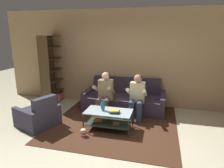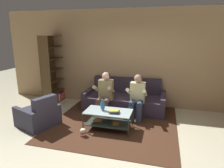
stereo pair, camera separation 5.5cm
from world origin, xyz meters
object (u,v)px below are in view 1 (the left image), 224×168
(book_stack, at_px, (114,112))
(armchair, at_px, (38,116))
(couch, at_px, (124,100))
(person_seated_left, at_px, (105,93))
(popcorn_tub, at_px, (83,133))
(bookshelf, at_px, (53,76))
(vase, at_px, (103,105))
(person_seated_right, at_px, (137,95))
(coffee_table, at_px, (108,117))

(book_stack, distance_m, armchair, 1.87)
(couch, xyz_separation_m, person_seated_left, (-0.44, -0.57, 0.36))
(person_seated_left, height_order, popcorn_tub, person_seated_left)
(book_stack, height_order, bookshelf, bookshelf)
(couch, height_order, vase, couch)
(book_stack, bearing_deg, person_seated_right, 65.64)
(book_stack, bearing_deg, vase, 162.27)
(person_seated_right, bearing_deg, person_seated_left, 179.89)
(coffee_table, xyz_separation_m, bookshelf, (-2.26, 1.51, 0.55))
(coffee_table, bearing_deg, person_seated_left, 111.81)
(person_seated_right, distance_m, armchair, 2.50)
(person_seated_left, distance_m, armchair, 1.76)
(armchair, bearing_deg, person_seated_left, 36.84)
(coffee_table, xyz_separation_m, book_stack, (0.17, -0.08, 0.19))
(armchair, bearing_deg, popcorn_tub, -10.61)
(person_seated_right, xyz_separation_m, popcorn_tub, (-0.99, -1.26, -0.54))
(vase, relative_size, armchair, 0.25)
(armchair, bearing_deg, book_stack, 5.02)
(person_seated_right, height_order, vase, person_seated_right)
(bookshelf, distance_m, popcorn_tub, 2.80)
(popcorn_tub, bearing_deg, vase, 58.55)
(couch, bearing_deg, vase, -100.76)
(couch, height_order, person_seated_right, person_seated_right)
(book_stack, xyz_separation_m, armchair, (-1.85, -0.16, -0.23))
(coffee_table, bearing_deg, person_seated_right, 54.65)
(vase, height_order, popcorn_tub, vase)
(book_stack, distance_m, popcorn_tub, 0.82)
(person_seated_left, xyz_separation_m, person_seated_right, (0.87, -0.00, -0.01))
(couch, relative_size, vase, 8.68)
(coffee_table, height_order, book_stack, book_stack)
(person_seated_right, relative_size, armchair, 1.11)
(popcorn_tub, bearing_deg, armchair, 169.39)
(bookshelf, relative_size, armchair, 2.03)
(couch, xyz_separation_m, popcorn_tub, (-0.56, -1.84, -0.19))
(person_seated_right, xyz_separation_m, armchair, (-2.24, -1.03, -0.37))
(person_seated_left, distance_m, person_seated_right, 0.87)
(person_seated_left, relative_size, vase, 4.41)
(couch, bearing_deg, book_stack, -88.22)
(coffee_table, distance_m, vase, 0.31)
(coffee_table, bearing_deg, book_stack, -25.52)
(coffee_table, relative_size, armchair, 1.02)
(book_stack, bearing_deg, popcorn_tub, -146.54)
(vase, height_order, armchair, armchair)
(bookshelf, xyz_separation_m, armchair, (0.58, -1.75, -0.59))
(coffee_table, bearing_deg, popcorn_tub, -132.44)
(book_stack, bearing_deg, coffee_table, 154.48)
(person_seated_left, xyz_separation_m, coffee_table, (0.31, -0.79, -0.35))
(coffee_table, height_order, vase, vase)
(popcorn_tub, bearing_deg, person_seated_left, 84.54)
(bookshelf, relative_size, popcorn_tub, 11.81)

